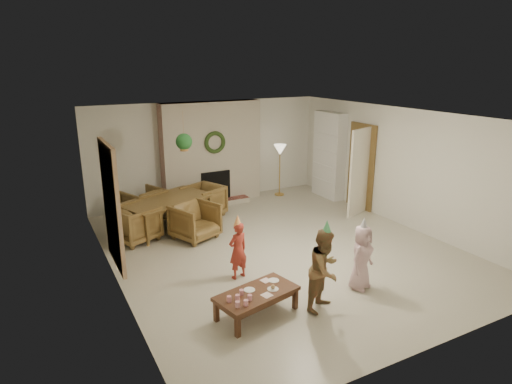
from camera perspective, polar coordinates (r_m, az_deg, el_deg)
floor at (r=8.43m, az=3.10°, el=-7.27°), size 7.00×7.00×0.00m
ceiling at (r=7.77m, az=3.39°, el=9.85°), size 7.00×7.00×0.00m
wall_back at (r=11.07m, az=-6.19°, el=5.25°), size 7.00×0.00×7.00m
wall_front at (r=5.50m, az=22.59°, el=-7.85°), size 7.00×0.00×7.00m
wall_left at (r=7.01m, az=-18.29°, el=-2.21°), size 0.00×7.00×7.00m
wall_right at (r=9.86m, az=18.37°, el=3.10°), size 0.00×7.00×7.00m
fireplace_mass at (r=10.89m, az=-5.79°, el=5.07°), size 2.50×0.40×2.50m
fireplace_hearth at (r=10.87m, az=-4.91°, el=-1.40°), size 1.60×0.30×0.12m
fireplace_firebox at (r=10.91m, az=-5.31°, el=0.79°), size 0.75×0.12×0.75m
fireplace_wreath at (r=10.62m, az=-5.36°, el=6.45°), size 0.54×0.10×0.54m
floor_lamp_base at (r=11.71m, az=3.05°, el=-0.29°), size 0.25×0.25×0.03m
floor_lamp_post at (r=11.54m, az=3.10°, el=2.65°), size 0.03×0.03×1.22m
floor_lamp_shade at (r=11.42m, az=3.14°, el=5.51°), size 0.32×0.32×0.27m
bookshelf_carcass at (r=11.46m, az=9.49°, el=4.74°), size 0.30×1.00×2.20m
bookshelf_shelf_a at (r=11.59m, az=9.26°, el=1.59°), size 0.30×0.92×0.03m
bookshelf_shelf_b at (r=11.50m, az=9.35°, el=3.51°), size 0.30×0.92×0.03m
bookshelf_shelf_c at (r=11.41m, az=9.45°, el=5.47°), size 0.30×0.92×0.03m
bookshelf_shelf_d at (r=11.35m, az=9.54°, el=7.45°), size 0.30×0.92×0.03m
books_row_lower at (r=11.43m, az=9.67°, el=2.08°), size 0.20×0.40×0.24m
books_row_mid at (r=11.49m, az=9.16°, el=4.23°), size 0.20×0.44×0.24m
books_row_upper at (r=11.30m, az=9.70°, el=6.02°), size 0.20×0.36×0.22m
door_frame at (r=10.72m, az=13.53°, el=3.26°), size 0.05×0.86×2.04m
door_leaf at (r=10.20m, az=13.31°, el=2.49°), size 0.77×0.32×2.00m
curtain_panel at (r=7.20m, az=-18.27°, el=-1.71°), size 0.06×1.20×2.00m
dining_table at (r=9.41m, az=-11.33°, el=-2.84°), size 2.13×1.69×0.66m
dining_chair_near at (r=8.81m, az=-7.91°, el=-3.79°), size 1.03×1.04×0.73m
dining_chair_far at (r=10.02m, az=-14.35°, el=-1.62°), size 1.03×1.04×0.73m
dining_chair_left at (r=8.94m, az=-15.42°, el=-3.94°), size 1.04×1.03×0.73m
dining_chair_right at (r=10.04m, az=-6.82°, el=-1.17°), size 1.04×1.03×0.73m
hanging_plant_cord at (r=8.62m, az=-9.43°, el=7.98°), size 0.01×0.01×0.70m
hanging_plant_pot at (r=8.68m, az=-9.32°, el=5.70°), size 0.16×0.16×0.12m
hanging_plant_foliage at (r=8.66m, az=-9.36°, el=6.48°), size 0.32×0.32×0.32m
coffee_table_top at (r=6.22m, az=0.10°, el=-13.08°), size 1.25×0.81×0.05m
coffee_table_apron at (r=6.25m, az=0.10°, el=-13.58°), size 1.15×0.71×0.07m
coffee_leg_fl at (r=5.87m, az=-2.40°, el=-17.08°), size 0.07×0.07×0.30m
coffee_leg_fr at (r=6.47m, az=5.12°, el=-13.69°), size 0.07×0.07×0.30m
coffee_leg_bl at (r=6.19m, az=-5.19°, el=-15.20°), size 0.07×0.07×0.30m
coffee_leg_br at (r=6.76m, az=2.22°, el=-12.20°), size 0.07×0.07×0.30m
cup_a at (r=5.85m, az=-2.43°, el=-14.39°), size 0.07×0.07×0.08m
cup_b at (r=5.98m, az=-3.52°, el=-13.71°), size 0.07×0.07×0.08m
cup_c at (r=5.88m, az=-1.32°, el=-14.22°), size 0.07×0.07×0.08m
cup_d at (r=6.00m, az=-2.42°, el=-13.55°), size 0.07×0.07×0.08m
cup_e at (r=6.00m, az=-0.81°, el=-13.56°), size 0.07×0.07×0.08m
cup_f at (r=6.12m, az=-1.90°, el=-12.92°), size 0.07×0.07×0.08m
plate_a at (r=6.25m, az=-0.87°, el=-12.60°), size 0.19×0.19×0.01m
plate_b at (r=6.27m, az=2.22°, el=-12.49°), size 0.19×0.19×0.01m
plate_c at (r=6.50m, az=2.31°, el=-11.41°), size 0.19×0.19×0.01m
food_scoop at (r=6.26m, az=2.22°, el=-12.21°), size 0.07×0.07×0.06m
napkin_left at (r=6.13m, az=1.42°, el=-13.27°), size 0.16×0.16×0.01m
napkin_right at (r=6.49m, az=1.29°, el=-11.44°), size 0.16×0.16×0.01m
child_red at (r=7.14m, az=-2.36°, el=-7.61°), size 0.39×0.30×0.96m
party_hat_red at (r=6.95m, az=-2.41°, el=-3.69°), size 0.15×0.15×0.18m
child_plaid at (r=6.33m, az=8.94°, el=-9.94°), size 0.72×0.66×1.20m
party_hat_plaid at (r=6.07m, az=9.21°, el=-4.49°), size 0.16×0.16×0.20m
child_pink at (r=7.01m, az=13.58°, el=-8.25°), size 0.59×0.50×1.04m
party_hat_pink at (r=6.80m, az=13.89°, el=-3.97°), size 0.16×0.16×0.19m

